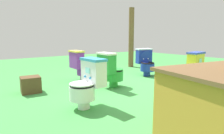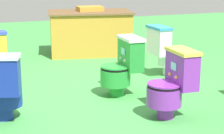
{
  "view_description": "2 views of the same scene",
  "coord_description": "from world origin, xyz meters",
  "px_view_note": "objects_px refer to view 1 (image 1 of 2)",
  "views": [
    {
      "loc": [
        2.8,
        2.81,
        1.04
      ],
      "look_at": [
        0.37,
        -0.35,
        0.39
      ],
      "focal_mm": 29.88,
      "sensor_mm": 36.0,
      "label": 1
    },
    {
      "loc": [
        -1.3,
        -4.75,
        1.59
      ],
      "look_at": [
        0.47,
        -0.0,
        0.32
      ],
      "focal_mm": 66.57,
      "sensor_mm": 36.0,
      "label": 2
    }
  ],
  "objects_px": {
    "toilet_purple": "(81,66)",
    "small_crate": "(31,85)",
    "toilet_blue": "(146,62)",
    "toilet_white": "(87,83)",
    "toilet_yellow": "(200,70)",
    "toilet_green": "(111,70)",
    "wooden_post": "(131,38)",
    "lemon_bucket": "(170,76)"
  },
  "relations": [
    {
      "from": "toilet_white",
      "to": "lemon_bucket",
      "type": "height_order",
      "value": "toilet_white"
    },
    {
      "from": "toilet_green",
      "to": "small_crate",
      "type": "height_order",
      "value": "toilet_green"
    },
    {
      "from": "toilet_blue",
      "to": "toilet_purple",
      "type": "relative_size",
      "value": 1.0
    },
    {
      "from": "small_crate",
      "to": "wooden_post",
      "type": "bearing_deg",
      "value": -162.88
    },
    {
      "from": "toilet_yellow",
      "to": "lemon_bucket",
      "type": "distance_m",
      "value": 0.78
    },
    {
      "from": "toilet_yellow",
      "to": "toilet_purple",
      "type": "distance_m",
      "value": 2.61
    },
    {
      "from": "toilet_green",
      "to": "toilet_white",
      "type": "bearing_deg",
      "value": -53.89
    },
    {
      "from": "toilet_blue",
      "to": "toilet_yellow",
      "type": "relative_size",
      "value": 1.0
    },
    {
      "from": "toilet_white",
      "to": "wooden_post",
      "type": "bearing_deg",
      "value": -54.43
    },
    {
      "from": "toilet_white",
      "to": "small_crate",
      "type": "relative_size",
      "value": 2.14
    },
    {
      "from": "toilet_yellow",
      "to": "wooden_post",
      "type": "bearing_deg",
      "value": -108.26
    },
    {
      "from": "toilet_blue",
      "to": "small_crate",
      "type": "distance_m",
      "value": 2.9
    },
    {
      "from": "small_crate",
      "to": "lemon_bucket",
      "type": "relative_size",
      "value": 1.23
    },
    {
      "from": "toilet_purple",
      "to": "small_crate",
      "type": "bearing_deg",
      "value": -77.14
    },
    {
      "from": "toilet_blue",
      "to": "toilet_white",
      "type": "distance_m",
      "value": 2.64
    },
    {
      "from": "toilet_blue",
      "to": "toilet_yellow",
      "type": "bearing_deg",
      "value": 107.71
    },
    {
      "from": "toilet_purple",
      "to": "wooden_post",
      "type": "relative_size",
      "value": 0.36
    },
    {
      "from": "toilet_white",
      "to": "small_crate",
      "type": "xyz_separation_m",
      "value": [
        0.47,
        -1.3,
        -0.22
      ]
    },
    {
      "from": "toilet_white",
      "to": "toilet_green",
      "type": "relative_size",
      "value": 1.0
    },
    {
      "from": "toilet_blue",
      "to": "toilet_green",
      "type": "height_order",
      "value": "same"
    },
    {
      "from": "toilet_yellow",
      "to": "toilet_green",
      "type": "height_order",
      "value": "same"
    },
    {
      "from": "toilet_purple",
      "to": "small_crate",
      "type": "distance_m",
      "value": 1.24
    },
    {
      "from": "wooden_post",
      "to": "toilet_white",
      "type": "bearing_deg",
      "value": 37.59
    },
    {
      "from": "small_crate",
      "to": "toilet_green",
      "type": "bearing_deg",
      "value": 155.78
    },
    {
      "from": "toilet_purple",
      "to": "toilet_white",
      "type": "bearing_deg",
      "value": -24.04
    },
    {
      "from": "toilet_blue",
      "to": "toilet_yellow",
      "type": "distance_m",
      "value": 1.5
    },
    {
      "from": "small_crate",
      "to": "lemon_bucket",
      "type": "distance_m",
      "value": 3.08
    },
    {
      "from": "wooden_post",
      "to": "small_crate",
      "type": "height_order",
      "value": "wooden_post"
    },
    {
      "from": "toilet_white",
      "to": "toilet_yellow",
      "type": "bearing_deg",
      "value": -102.12
    },
    {
      "from": "toilet_green",
      "to": "wooden_post",
      "type": "distance_m",
      "value": 2.88
    },
    {
      "from": "toilet_white",
      "to": "small_crate",
      "type": "height_order",
      "value": "toilet_white"
    },
    {
      "from": "toilet_yellow",
      "to": "wooden_post",
      "type": "distance_m",
      "value": 3.0
    },
    {
      "from": "wooden_post",
      "to": "small_crate",
      "type": "xyz_separation_m",
      "value": [
        3.61,
        1.11,
        -0.85
      ]
    },
    {
      "from": "toilet_green",
      "to": "wooden_post",
      "type": "xyz_separation_m",
      "value": [
        -2.2,
        -1.74,
        0.63
      ]
    },
    {
      "from": "toilet_purple",
      "to": "wooden_post",
      "type": "bearing_deg",
      "value": 110.7
    },
    {
      "from": "toilet_white",
      "to": "lemon_bucket",
      "type": "distance_m",
      "value": 2.48
    },
    {
      "from": "toilet_blue",
      "to": "toilet_yellow",
      "type": "height_order",
      "value": "same"
    },
    {
      "from": "toilet_green",
      "to": "wooden_post",
      "type": "height_order",
      "value": "wooden_post"
    },
    {
      "from": "toilet_yellow",
      "to": "toilet_white",
      "type": "relative_size",
      "value": 1.0
    },
    {
      "from": "toilet_blue",
      "to": "toilet_green",
      "type": "xyz_separation_m",
      "value": [
        1.48,
        0.4,
        -0.0
      ]
    },
    {
      "from": "toilet_white",
      "to": "toilet_green",
      "type": "distance_m",
      "value": 1.15
    },
    {
      "from": "toilet_white",
      "to": "wooden_post",
      "type": "distance_m",
      "value": 4.01
    }
  ]
}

